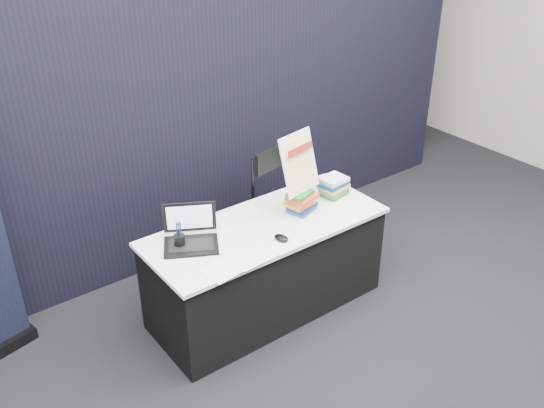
{
  "coord_description": "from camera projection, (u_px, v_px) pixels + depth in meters",
  "views": [
    {
      "loc": [
        -2.23,
        -2.48,
        3.02
      ],
      "look_at": [
        0.06,
        0.55,
        0.9
      ],
      "focal_mm": 40.0,
      "sensor_mm": 36.0,
      "label": 1
    }
  ],
  "objects": [
    {
      "name": "pen_cup",
      "position": [
        180.0,
        241.0,
        4.11
      ],
      "size": [
        0.09,
        0.09,
        0.1
      ],
      "primitive_type": "cylinder",
      "rotation": [
        0.0,
        0.0,
        -0.2
      ],
      "color": "black",
      "rests_on": "display_table"
    },
    {
      "name": "book_stack_short",
      "position": [
        334.0,
        187.0,
        4.76
      ],
      "size": [
        0.23,
        0.19,
        0.15
      ],
      "rotation": [
        0.0,
        0.0,
        0.12
      ],
      "color": "#1E7324",
      "rests_on": "display_table"
    },
    {
      "name": "laptop",
      "position": [
        187.0,
        236.0,
        4.14
      ],
      "size": [
        0.45,
        0.45,
        0.28
      ],
      "rotation": [
        0.0,
        0.0,
        -0.51
      ],
      "color": "black",
      "rests_on": "display_table"
    },
    {
      "name": "floor",
      "position": [
        311.0,
        345.0,
        4.38
      ],
      "size": [
        8.0,
        8.0,
        0.0
      ],
      "primitive_type": "plane",
      "color": "black",
      "rests_on": "ground"
    },
    {
      "name": "info_sign",
      "position": [
        299.0,
        163.0,
        4.41
      ],
      "size": [
        0.35,
        0.19,
        0.46
      ],
      "rotation": [
        0.0,
        0.0,
        0.19
      ],
      "color": "black",
      "rests_on": "book_stack_tall"
    },
    {
      "name": "book_stack_tall",
      "position": [
        301.0,
        201.0,
        4.53
      ],
      "size": [
        0.24,
        0.2,
        0.17
      ],
      "rotation": [
        0.0,
        0.0,
        0.27
      ],
      "color": "#1B5969",
      "rests_on": "display_table"
    },
    {
      "name": "stacking_chair",
      "position": [
        290.0,
        208.0,
        4.94
      ],
      "size": [
        0.57,
        0.58,
        1.07
      ],
      "rotation": [
        0.0,
        0.0,
        0.21
      ],
      "color": "black",
      "rests_on": "floor"
    },
    {
      "name": "wall_back",
      "position": [
        69.0,
        6.0,
        6.31
      ],
      "size": [
        8.0,
        0.02,
        3.5
      ],
      "primitive_type": "cube",
      "color": "#A4A19B",
      "rests_on": "floor"
    },
    {
      "name": "brochure_mid",
      "position": [
        227.0,
        268.0,
        3.92
      ],
      "size": [
        0.33,
        0.26,
        0.0
      ],
      "primitive_type": "cube",
      "rotation": [
        0.0,
        0.0,
        0.13
      ],
      "color": "white",
      "rests_on": "display_table"
    },
    {
      "name": "mouse",
      "position": [
        281.0,
        238.0,
        4.21
      ],
      "size": [
        0.09,
        0.13,
        0.04
      ],
      "primitive_type": "ellipsoid",
      "rotation": [
        0.0,
        0.0,
        0.19
      ],
      "color": "black",
      "rests_on": "display_table"
    },
    {
      "name": "display_table",
      "position": [
        266.0,
        267.0,
        4.58
      ],
      "size": [
        1.8,
        0.75,
        0.75
      ],
      "color": "black",
      "rests_on": "floor"
    },
    {
      "name": "brochure_right",
      "position": [
        253.0,
        255.0,
        4.05
      ],
      "size": [
        0.35,
        0.26,
        0.0
      ],
      "primitive_type": "cube",
      "rotation": [
        0.0,
        0.0,
        0.06
      ],
      "color": "silver",
      "rests_on": "display_table"
    },
    {
      "name": "brochure_left",
      "position": [
        212.0,
        265.0,
        3.95
      ],
      "size": [
        0.31,
        0.26,
        0.0
      ],
      "primitive_type": "cube",
      "rotation": [
        0.0,
        0.0,
        0.32
      ],
      "color": "silver",
      "rests_on": "display_table"
    },
    {
      "name": "drape_partition",
      "position": [
        189.0,
        124.0,
        4.91
      ],
      "size": [
        6.0,
        0.08,
        2.4
      ],
      "primitive_type": "cube",
      "color": "black",
      "rests_on": "floor"
    }
  ]
}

